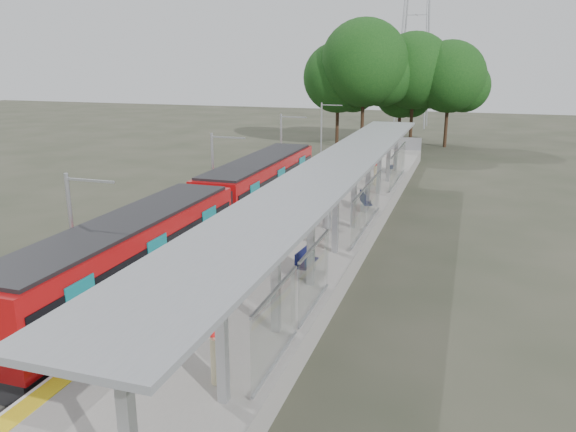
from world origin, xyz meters
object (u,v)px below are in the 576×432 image
Objects in this scene: bench_far at (389,166)px; litter_bin at (327,219)px; info_pillar_far at (376,175)px; train at (209,214)px; bench_mid at (365,201)px; bench_near at (305,261)px; info_pillar_near at (217,360)px.

litter_bin is (-0.92, -15.82, -0.05)m from bench_far.
bench_far is 4.88m from info_pillar_far.
train is 9.54m from bench_mid.
bench_near reaches higher than litter_bin.
train is 17.65× the size of info_pillar_near.
info_pillar_near is at bearing -87.01° from litter_bin.
bench_near is 8.37m from info_pillar_near.
bench_near is 0.98× the size of bench_mid.
bench_far is (-0.25, 11.63, -0.02)m from bench_mid.
bench_near is at bearing -98.05° from bench_far.
info_pillar_far is (-0.06, 25.76, 0.01)m from info_pillar_near.
info_pillar_far is at bearing 77.31° from info_pillar_near.
bench_near is 1.66× the size of litter_bin.
litter_bin is (-0.72, -10.95, -0.23)m from info_pillar_far.
info_pillar_far reaches higher than litter_bin.
bench_near is 10.64m from bench_mid.
bench_mid is 4.35m from litter_bin.
train reaches higher than bench_near.
train reaches higher than info_pillar_far.
train is 18.88× the size of bench_far.
info_pillar_near is 14.83m from litter_bin.
info_pillar_near is (-0.39, -19.00, 0.14)m from bench_mid.
train is 17.37× the size of info_pillar_far.
bench_far is at bearing 85.79° from info_pillar_far.
train is 18.19× the size of bench_near.
bench_far reaches higher than litter_bin.
train is 15.04m from info_pillar_far.
litter_bin is (5.23, 2.86, -0.60)m from train.
bench_near is 0.95× the size of info_pillar_far.
litter_bin is at bearing -100.88° from bench_far.
info_pillar_far is at bearing 66.70° from train.
litter_bin is at bearing 28.68° from train.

